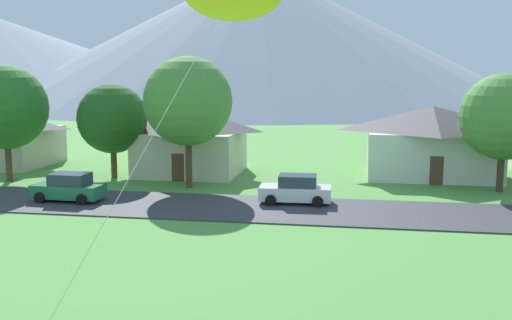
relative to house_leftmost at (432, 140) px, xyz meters
The scene contains 10 objects.
road_strip 17.30m from the house_leftmost, 132.40° to the right, with size 160.00×6.57×0.08m, color #38383D.
mountain_central_ridge 109.14m from the house_leftmost, 106.23° to the left, with size 131.32×131.32×33.60m, color gray.
house_leftmost is the anchor object (origin of this frame).
house_right_center 18.10m from the house_leftmost, behind, with size 8.05×7.42×5.09m.
tree_near_left 18.33m from the house_leftmost, 156.91° to the right, with size 5.94×5.94×8.81m.
tree_left_of_center 6.72m from the house_leftmost, 53.54° to the right, with size 5.56×5.56×7.69m.
tree_center 30.86m from the house_leftmost, 166.87° to the right, with size 5.92×5.92×8.24m.
tree_right_of_center 23.57m from the house_leftmost, 169.03° to the right, with size 5.08×5.08×6.93m.
parked_car_green_west_end 25.89m from the house_leftmost, 150.68° to the right, with size 4.26×2.20×1.68m.
parked_car_white_mid_west 14.31m from the house_leftmost, 129.24° to the right, with size 4.26×2.20×1.68m.
Camera 1 is at (5.99, -2.52, 7.84)m, focal length 41.77 mm.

